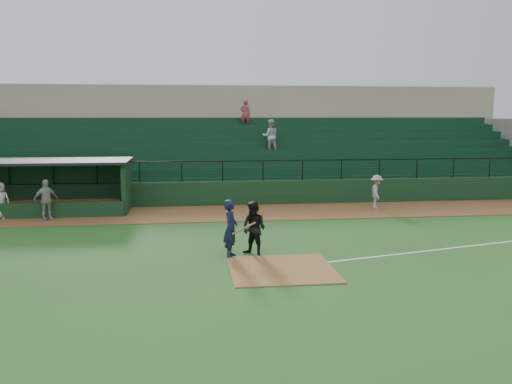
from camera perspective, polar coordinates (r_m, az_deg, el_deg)
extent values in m
plane|color=#1E4E19|center=(16.32, 2.20, -7.40)|extent=(90.00, 90.00, 0.00)
cube|color=brown|center=(24.05, -0.89, -2.24)|extent=(40.00, 4.00, 0.03)
cube|color=brown|center=(15.37, 2.81, -8.34)|extent=(3.00, 3.00, 0.03)
cube|color=white|center=(20.25, 24.64, -5.05)|extent=(17.49, 4.44, 0.01)
cube|color=black|center=(26.11, -1.42, -0.10)|extent=(36.00, 0.35, 1.20)
cylinder|color=black|center=(25.92, -1.43, 3.40)|extent=(36.00, 0.06, 0.06)
cube|color=slate|center=(30.82, -2.34, 3.43)|extent=(36.00, 9.00, 3.60)
cube|color=#0E331D|center=(30.29, -2.27, 4.20)|extent=(34.56, 8.00, 4.05)
cube|color=tan|center=(37.21, -3.20, 6.42)|extent=(38.00, 3.00, 6.40)
cube|color=slate|center=(35.20, -2.98, 7.13)|extent=(36.00, 2.00, 0.20)
imported|color=#BBBBBB|center=(30.78, 1.56, 6.07)|extent=(0.94, 0.73, 1.93)
imported|color=#923539|center=(33.58, -1.17, 8.43)|extent=(0.65, 0.43, 1.78)
cube|color=black|center=(27.08, -22.47, 0.74)|extent=(8.50, 0.20, 2.30)
cube|color=black|center=(24.99, -13.82, 0.55)|extent=(0.20, 2.60, 2.30)
cube|color=black|center=(25.71, -23.37, 3.04)|extent=(8.90, 3.20, 0.12)
cube|color=olive|center=(26.82, -22.58, -1.27)|extent=(7.65, 0.40, 0.50)
cube|color=black|center=(24.67, -23.97, -1.90)|extent=(8.50, 0.12, 0.70)
imported|color=black|center=(16.51, -2.76, -3.97)|extent=(0.59, 0.75, 1.82)
cylinder|color=olive|center=(16.34, -1.31, -3.94)|extent=(0.79, 0.34, 0.35)
imported|color=black|center=(16.70, -0.22, -3.99)|extent=(1.06, 1.04, 1.72)
imported|color=#9A9590|center=(25.47, 12.93, 0.01)|extent=(0.83, 1.15, 1.61)
imported|color=#A7A09C|center=(23.90, -21.81, -0.78)|extent=(1.08, 0.88, 1.72)
imported|color=#ADA8A2|center=(25.01, -25.90, -0.81)|extent=(0.82, 0.59, 1.57)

